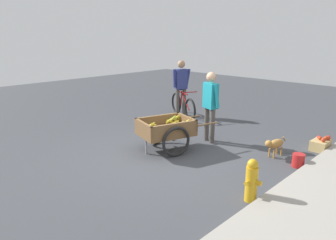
% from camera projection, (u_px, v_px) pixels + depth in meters
% --- Properties ---
extents(ground_plane, '(24.00, 24.00, 0.00)m').
position_uv_depth(ground_plane, '(170.00, 158.00, 6.36)').
color(ground_plane, '#3D3F44').
extents(fruit_cart, '(1.80, 1.20, 0.73)m').
position_uv_depth(fruit_cart, '(166.00, 131.00, 6.72)').
color(fruit_cart, brown).
rests_on(fruit_cart, ground).
extents(vendor_person, '(0.29, 0.55, 1.62)m').
position_uv_depth(vendor_person, '(210.00, 101.00, 7.11)').
color(vendor_person, '#4C4742').
rests_on(vendor_person, ground).
extents(bicycle, '(0.76, 1.55, 0.85)m').
position_uv_depth(bicycle, '(183.00, 105.00, 9.47)').
color(bicycle, black).
rests_on(bicycle, ground).
extents(cyclist_person, '(0.48, 0.34, 1.68)m').
position_uv_depth(cyclist_person, '(181.00, 83.00, 9.43)').
color(cyclist_person, '#4C4742').
rests_on(cyclist_person, ground).
extents(dog, '(0.67, 0.23, 0.40)m').
position_uv_depth(dog, '(275.00, 144.00, 6.38)').
color(dog, '#AD7A38').
rests_on(dog, ground).
extents(fire_hydrant, '(0.25, 0.25, 0.67)m').
position_uv_depth(fire_hydrant, '(252.00, 180.00, 4.65)').
color(fire_hydrant, gold).
rests_on(fire_hydrant, ground).
extents(plastic_bucket, '(0.23, 0.23, 0.26)m').
position_uv_depth(plastic_bucket, '(298.00, 160.00, 5.92)').
color(plastic_bucket, '#B21E1E').
rests_on(plastic_bucket, ground).
extents(mixed_fruit_crate, '(0.44, 0.32, 0.32)m').
position_uv_depth(mixed_fruit_crate, '(321.00, 144.00, 6.78)').
color(mixed_fruit_crate, tan).
rests_on(mixed_fruit_crate, ground).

